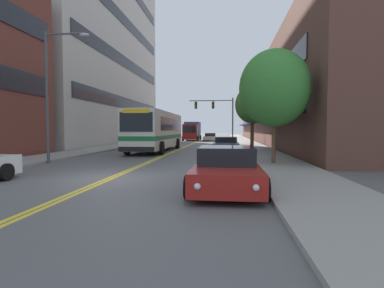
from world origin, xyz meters
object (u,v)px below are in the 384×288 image
traffic_signal_mast (217,111)px  fire_hydrant (251,150)px  street_tree_right_mid (252,105)px  car_red_parked_right_foreground (226,170)px  street_lamp_left_near (53,84)px  car_dark_grey_parked_left_far (155,140)px  street_tree_right_near (274,88)px  car_champagne_moving_lead (210,137)px  city_bus (157,129)px  box_truck (192,131)px  car_charcoal_parked_left_mid (165,138)px  car_slate_blue_parked_right_mid (226,145)px

traffic_signal_mast → fire_hydrant: traffic_signal_mast is taller
street_tree_right_mid → fire_hydrant: street_tree_right_mid is taller
car_red_parked_right_foreground → fire_hydrant: size_ratio=5.18×
traffic_signal_mast → street_lamp_left_near: (-8.07, -24.94, -0.02)m
car_dark_grey_parked_left_far → street_tree_right_near: size_ratio=0.72×
car_champagne_moving_lead → city_bus: bearing=-98.5°
car_champagne_moving_lead → traffic_signal_mast: (1.34, -8.04, 3.73)m
fire_hydrant → car_champagne_moving_lead: bearing=98.1°
box_truck → street_tree_right_mid: street_tree_right_mid is taller
car_charcoal_parked_left_mid → car_dark_grey_parked_left_far: car_charcoal_parked_left_mid is taller
car_dark_grey_parked_left_far → car_red_parked_right_foreground: bearing=-71.9°
city_bus → street_tree_right_mid: bearing=-7.5°
car_red_parked_right_foreground → street_lamp_left_near: 11.71m
car_slate_blue_parked_right_mid → fire_hydrant: (1.60, -4.20, -0.04)m
city_bus → box_truck: 24.90m
street_tree_right_near → car_champagne_moving_lead: bearing=98.6°
car_red_parked_right_foreground → street_lamp_left_near: street_lamp_left_near is taller
traffic_signal_mast → car_red_parked_right_foreground: bearing=-87.8°
traffic_signal_mast → fire_hydrant: (2.79, -20.96, -3.76)m
car_charcoal_parked_left_mid → fire_hydrant: size_ratio=5.05×
city_bus → car_charcoal_parked_left_mid: city_bus is taller
car_dark_grey_parked_left_far → car_slate_blue_parked_right_mid: (8.64, -12.17, 0.01)m
car_dark_grey_parked_left_far → box_truck: box_truck is taller
car_charcoal_parked_left_mid → car_red_parked_right_foreground: size_ratio=0.98×
car_dark_grey_parked_left_far → box_truck: (2.90, 14.67, 1.01)m
traffic_signal_mast → street_tree_right_mid: (3.26, -15.88, -0.51)m
car_slate_blue_parked_right_mid → street_tree_right_mid: street_tree_right_mid is taller
car_dark_grey_parked_left_far → street_tree_right_near: 23.16m
car_charcoal_parked_left_mid → street_tree_right_near: (11.09, -26.67, 3.34)m
traffic_signal_mast → street_lamp_left_near: 26.22m
traffic_signal_mast → street_tree_right_near: size_ratio=1.05×
car_red_parked_right_foreground → city_bus: bearing=110.2°
street_lamp_left_near → fire_hydrant: (10.86, 3.98, -3.74)m
street_lamp_left_near → street_tree_right_near: (11.67, 0.27, -0.37)m
car_slate_blue_parked_right_mid → traffic_signal_mast: traffic_signal_mast is taller
car_slate_blue_parked_right_mid → street_tree_right_mid: (2.07, 0.88, 3.22)m
street_tree_right_near → traffic_signal_mast: bearing=98.3°
car_charcoal_parked_left_mid → traffic_signal_mast: size_ratio=0.72×
city_bus → fire_hydrant: (7.56, -6.13, -1.30)m
box_truck → fire_hydrant: (7.34, -31.03, -1.05)m
street_tree_right_near → fire_hydrant: street_tree_right_near is taller
street_tree_right_mid → car_champagne_moving_lead: bearing=100.9°
car_champagne_moving_lead → box_truck: (-3.20, 2.03, 1.02)m
box_truck → street_tree_right_mid: 27.19m
car_champagne_moving_lead → street_tree_right_near: size_ratio=0.83×
car_charcoal_parked_left_mid → car_dark_grey_parked_left_far: 6.59m
car_charcoal_parked_left_mid → street_lamp_left_near: 27.20m
city_bus → car_red_parked_right_foreground: (5.98, -16.22, -1.25)m
traffic_signal_mast → car_champagne_moving_lead: bearing=99.5°
traffic_signal_mast → street_tree_right_near: 24.94m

